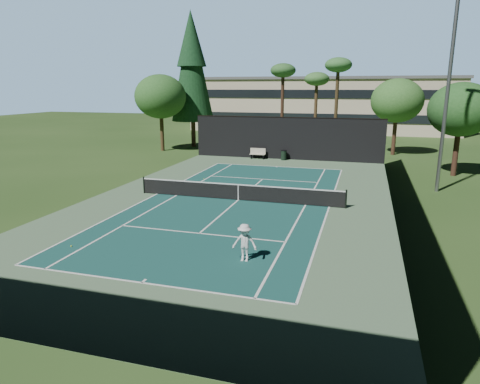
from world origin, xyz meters
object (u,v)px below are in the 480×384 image
object	(u,v)px
trash_bin	(284,155)
tennis_ball_d	(204,179)
tennis_ball_a	(71,246)
park_bench	(258,153)
tennis_ball_b	(208,193)
tennis_ball_c	(240,185)
tennis_net	(238,191)
player	(245,243)

from	to	relation	value
trash_bin	tennis_ball_d	bearing A→B (deg)	-111.73
tennis_ball_a	park_bench	xyz separation A→B (m)	(2.00, 25.14, 0.51)
tennis_ball_a	tennis_ball_d	size ratio (longest dim) A/B	1.00
tennis_ball_b	tennis_ball_c	xyz separation A→B (m)	(1.29, 3.07, 0.00)
tennis_ball_b	park_bench	bearing A→B (deg)	91.36
tennis_ball_a	trash_bin	bearing A→B (deg)	79.70
tennis_ball_b	tennis_ball_c	bearing A→B (deg)	67.27
tennis_net	trash_bin	bearing A→B (deg)	90.46
tennis_ball_c	tennis_ball_b	bearing A→B (deg)	-112.73
tennis_ball_b	tennis_ball_d	distance (m)	4.58
tennis_ball_d	trash_bin	xyz separation A→B (m)	(4.12, 10.34, 0.44)
tennis_ball_b	trash_bin	bearing A→B (deg)	81.30
tennis_ball_a	trash_bin	distance (m)	25.52
player	trash_bin	xyz separation A→B (m)	(-3.06, 24.46, -0.29)
tennis_ball_b	trash_bin	size ratio (longest dim) A/B	0.07
tennis_ball_a	tennis_ball_c	world-z (taller)	tennis_ball_a
tennis_net	tennis_ball_b	world-z (taller)	tennis_net
player	trash_bin	world-z (taller)	player
player	tennis_ball_b	bearing A→B (deg)	116.02
tennis_ball_a	tennis_ball_c	xyz separation A→B (m)	(3.63, 13.66, -0.00)
tennis_ball_c	trash_bin	xyz separation A→B (m)	(0.93, 11.44, 0.44)
tennis_ball_b	tennis_ball_d	bearing A→B (deg)	114.55
tennis_ball_c	tennis_ball_d	size ratio (longest dim) A/B	0.96
tennis_ball_a	tennis_ball_b	size ratio (longest dim) A/B	1.04
tennis_net	tennis_ball_d	distance (m)	6.72
tennis_ball_b	tennis_ball_d	xyz separation A→B (m)	(-1.90, 4.17, 0.00)
tennis_ball_c	tennis_ball_d	xyz separation A→B (m)	(-3.19, 1.10, 0.00)
tennis_ball_d	tennis_ball_a	bearing A→B (deg)	-91.71
tennis_ball_c	tennis_ball_d	world-z (taller)	tennis_ball_d
tennis_net	tennis_ball_a	size ratio (longest dim) A/B	177.73
tennis_ball_b	tennis_ball_c	size ratio (longest dim) A/B	1.00
player	tennis_net	bearing A→B (deg)	106.25
tennis_net	park_bench	distance (m)	15.79
tennis_ball_a	park_bench	distance (m)	25.23
tennis_net	tennis_ball_b	bearing A→B (deg)	156.69
tennis_ball_b	trash_bin	distance (m)	14.69
tennis_ball_a	trash_bin	size ratio (longest dim) A/B	0.08
tennis_ball_b	park_bench	xyz separation A→B (m)	(-0.34, 14.55, 0.51)
tennis_ball_a	trash_bin	xyz separation A→B (m)	(4.56, 25.10, 0.44)
player	trash_bin	distance (m)	24.65
player	tennis_ball_a	size ratio (longest dim) A/B	21.20
tennis_ball_c	tennis_ball_d	distance (m)	3.37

